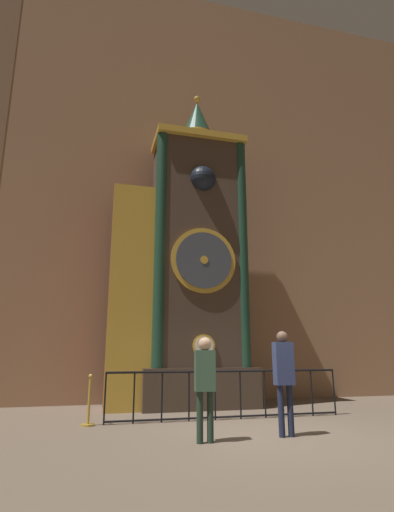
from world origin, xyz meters
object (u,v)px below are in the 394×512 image
object	(u,v)px
visitor_near	(205,378)
stanchion_post	(89,409)
clock_tower	(184,265)
visitor_far	(284,372)

from	to	relation	value
visitor_near	stanchion_post	bearing A→B (deg)	138.78
clock_tower	visitor_far	world-z (taller)	clock_tower
visitor_near	clock_tower	bearing A→B (deg)	89.61
clock_tower	visitor_near	xyz separation A→B (m)	(-0.59, -4.26, -2.88)
visitor_near	visitor_far	size ratio (longest dim) A/B	0.93
clock_tower	visitor_far	xyz separation A→B (m)	(0.94, -4.15, -2.81)
clock_tower	stanchion_post	distance (m)	4.84
clock_tower	visitor_far	size ratio (longest dim) A/B	5.24
visitor_near	visitor_far	distance (m)	1.53
clock_tower	visitor_near	size ratio (longest dim) A/B	5.64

